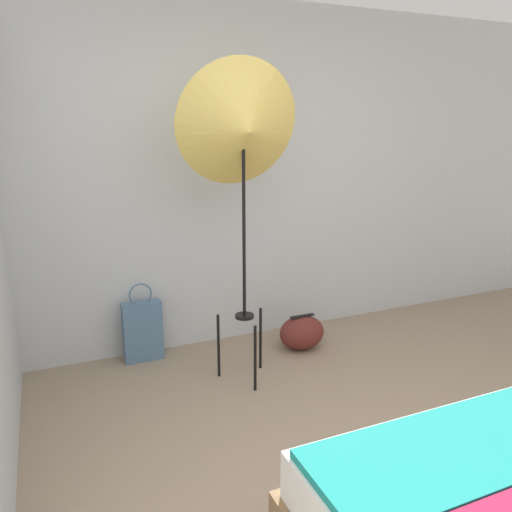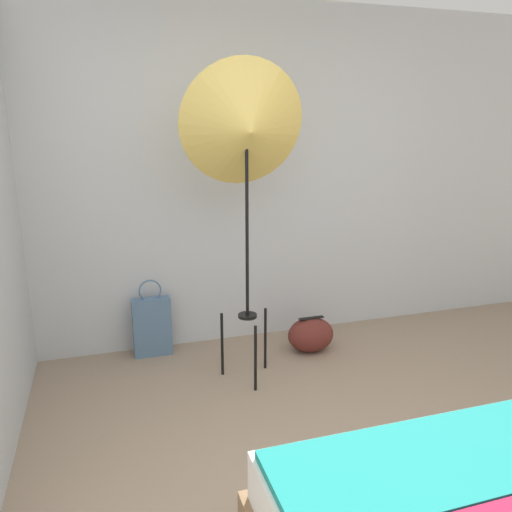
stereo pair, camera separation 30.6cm
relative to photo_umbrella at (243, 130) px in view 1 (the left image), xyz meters
The scene contains 4 objects.
wall_back 0.82m from the photo_umbrella, 79.45° to the left, with size 8.00×0.05×2.60m.
photo_umbrella is the anchor object (origin of this frame).
tote_bag 1.66m from the photo_umbrella, 136.88° to the left, with size 0.29×0.10×0.60m.
duffel_bag 1.68m from the photo_umbrella, 23.62° to the left, with size 0.36×0.27×0.28m.
Camera 1 is at (-1.30, -1.35, 1.73)m, focal length 35.00 mm.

